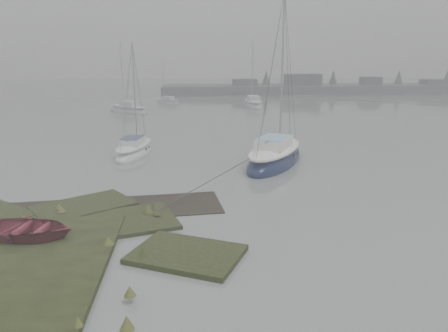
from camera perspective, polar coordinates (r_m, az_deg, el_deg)
ground at (r=44.30m, az=-5.30°, el=5.84°), size 160.00×160.00×0.00m
far_shoreline at (r=80.30m, az=14.83°, el=9.84°), size 60.00×8.00×4.15m
sailboat_main at (r=27.02m, az=6.66°, el=1.06°), size 5.82×8.08×10.97m
sailboat_white at (r=29.84m, az=-11.66°, el=1.94°), size 2.86×5.84×7.90m
sailboat_far_a at (r=51.95m, az=-12.37°, el=7.11°), size 5.80×5.55×8.53m
sailboat_far_b at (r=56.77m, az=3.81°, el=8.02°), size 2.24×6.52×9.15m
sailboat_far_c at (r=61.12m, az=-7.42°, el=8.30°), size 4.28×4.08×6.29m
dinghy at (r=17.00m, az=-24.44°, el=-7.43°), size 3.78×3.03×0.70m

